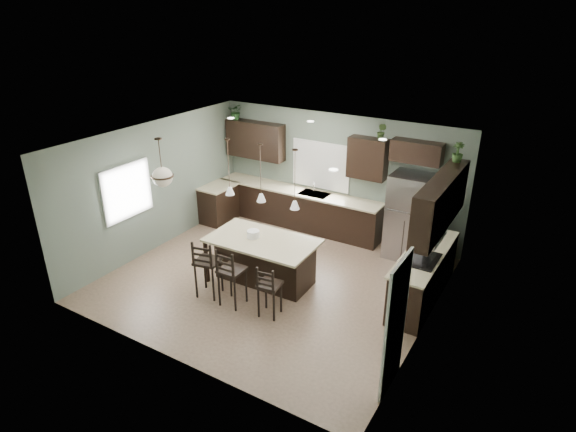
% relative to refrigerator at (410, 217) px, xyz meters
% --- Properties ---
extents(ground, '(6.00, 6.00, 0.00)m').
position_rel_refrigerator_xyz_m(ground, '(-1.94, -2.32, -0.93)').
color(ground, '#9E8466').
rests_on(ground, ground).
extents(pantry_door, '(0.04, 0.82, 2.04)m').
position_rel_refrigerator_xyz_m(pantry_door, '(1.04, -3.87, 0.09)').
color(pantry_door, white).
rests_on(pantry_door, ground).
extents(window_back, '(1.35, 0.02, 1.00)m').
position_rel_refrigerator_xyz_m(window_back, '(-2.34, 0.42, 0.62)').
color(window_back, white).
rests_on(window_back, room_shell).
extents(window_left, '(0.02, 1.10, 1.00)m').
position_rel_refrigerator_xyz_m(window_left, '(-4.92, -3.12, 0.62)').
color(window_left, white).
rests_on(window_left, room_shell).
extents(left_return_cabs, '(0.60, 0.90, 0.90)m').
position_rel_refrigerator_xyz_m(left_return_cabs, '(-4.64, -0.62, -0.48)').
color(left_return_cabs, black).
rests_on(left_return_cabs, ground).
extents(left_return_countertop, '(0.66, 0.96, 0.04)m').
position_rel_refrigerator_xyz_m(left_return_countertop, '(-4.62, -0.62, -0.01)').
color(left_return_countertop, beige).
rests_on(left_return_countertop, left_return_cabs).
extents(back_lower_cabs, '(4.20, 0.60, 0.90)m').
position_rel_refrigerator_xyz_m(back_lower_cabs, '(-2.79, 0.13, -0.48)').
color(back_lower_cabs, black).
rests_on(back_lower_cabs, ground).
extents(back_countertop, '(4.20, 0.66, 0.04)m').
position_rel_refrigerator_xyz_m(back_countertop, '(-2.79, 0.11, -0.01)').
color(back_countertop, beige).
rests_on(back_countertop, back_lower_cabs).
extents(sink_inset, '(0.70, 0.45, 0.01)m').
position_rel_refrigerator_xyz_m(sink_inset, '(-2.34, 0.11, 0.01)').
color(sink_inset, gray).
rests_on(sink_inset, back_countertop).
extents(faucet, '(0.02, 0.02, 0.28)m').
position_rel_refrigerator_xyz_m(faucet, '(-2.34, 0.08, 0.16)').
color(faucet, silver).
rests_on(faucet, back_countertop).
extents(back_upper_left, '(1.55, 0.34, 0.90)m').
position_rel_refrigerator_xyz_m(back_upper_left, '(-4.09, 0.26, 1.02)').
color(back_upper_left, black).
rests_on(back_upper_left, room_shell).
extents(back_upper_right, '(0.85, 0.34, 0.90)m').
position_rel_refrigerator_xyz_m(back_upper_right, '(-1.14, 0.26, 1.02)').
color(back_upper_right, black).
rests_on(back_upper_right, room_shell).
extents(fridge_header, '(1.05, 0.34, 0.45)m').
position_rel_refrigerator_xyz_m(fridge_header, '(-0.09, 0.26, 1.32)').
color(fridge_header, black).
rests_on(fridge_header, room_shell).
extents(right_lower_cabs, '(0.60, 2.35, 0.90)m').
position_rel_refrigerator_xyz_m(right_lower_cabs, '(0.76, -1.44, -0.48)').
color(right_lower_cabs, black).
rests_on(right_lower_cabs, ground).
extents(right_countertop, '(0.66, 2.35, 0.04)m').
position_rel_refrigerator_xyz_m(right_countertop, '(0.74, -1.44, -0.01)').
color(right_countertop, beige).
rests_on(right_countertop, right_lower_cabs).
extents(cooktop, '(0.58, 0.75, 0.02)m').
position_rel_refrigerator_xyz_m(cooktop, '(0.74, -1.72, 0.02)').
color(cooktop, black).
rests_on(cooktop, right_countertop).
extents(wall_oven_front, '(0.01, 0.72, 0.60)m').
position_rel_refrigerator_xyz_m(wall_oven_front, '(0.46, -1.72, -0.48)').
color(wall_oven_front, gray).
rests_on(wall_oven_front, right_lower_cabs).
extents(right_upper_cabs, '(0.34, 2.35, 0.90)m').
position_rel_refrigerator_xyz_m(right_upper_cabs, '(0.89, -1.44, 1.02)').
color(right_upper_cabs, black).
rests_on(right_upper_cabs, room_shell).
extents(microwave, '(0.40, 0.75, 0.40)m').
position_rel_refrigerator_xyz_m(microwave, '(0.84, -1.72, 0.62)').
color(microwave, gray).
rests_on(microwave, right_upper_cabs).
extents(refrigerator, '(0.90, 0.74, 1.85)m').
position_rel_refrigerator_xyz_m(refrigerator, '(0.00, 0.00, 0.00)').
color(refrigerator, '#96979F').
rests_on(refrigerator, ground).
extents(kitchen_island, '(2.09, 1.23, 0.92)m').
position_rel_refrigerator_xyz_m(kitchen_island, '(-2.07, -2.49, -0.46)').
color(kitchen_island, black).
rests_on(kitchen_island, ground).
extents(serving_dish, '(0.24, 0.24, 0.14)m').
position_rel_refrigerator_xyz_m(serving_dish, '(-2.27, -2.49, 0.07)').
color(serving_dish, white).
rests_on(serving_dish, kitchen_island).
extents(bar_stool_left, '(0.51, 0.51, 1.17)m').
position_rel_refrigerator_xyz_m(bar_stool_left, '(-2.67, -3.38, -0.34)').
color(bar_stool_left, black).
rests_on(bar_stool_left, ground).
extents(bar_stool_center, '(0.43, 0.43, 1.15)m').
position_rel_refrigerator_xyz_m(bar_stool_center, '(-2.11, -3.39, -0.35)').
color(bar_stool_center, black).
rests_on(bar_stool_center, ground).
extents(bar_stool_right, '(0.42, 0.42, 1.01)m').
position_rel_refrigerator_xyz_m(bar_stool_right, '(-1.36, -3.33, -0.42)').
color(bar_stool_right, black).
rests_on(bar_stool_right, ground).
extents(pendant_left, '(0.17, 0.17, 1.10)m').
position_rel_refrigerator_xyz_m(pendant_left, '(-2.77, -2.51, 1.32)').
color(pendant_left, silver).
rests_on(pendant_left, room_shell).
extents(pendant_center, '(0.17, 0.17, 1.10)m').
position_rel_refrigerator_xyz_m(pendant_center, '(-2.07, -2.49, 1.32)').
color(pendant_center, white).
rests_on(pendant_center, room_shell).
extents(pendant_right, '(0.17, 0.17, 1.10)m').
position_rel_refrigerator_xyz_m(pendant_right, '(-1.37, -2.47, 1.32)').
color(pendant_right, white).
rests_on(pendant_right, room_shell).
extents(chandelier, '(0.42, 0.42, 0.94)m').
position_rel_refrigerator_xyz_m(chandelier, '(-3.85, -3.13, 1.40)').
color(chandelier, beige).
rests_on(chandelier, room_shell).
extents(plant_back_left, '(0.45, 0.42, 0.39)m').
position_rel_refrigerator_xyz_m(plant_back_left, '(-4.62, 0.23, 1.67)').
color(plant_back_left, '#22481F').
rests_on(plant_back_left, back_upper_left).
extents(plant_back_right, '(0.22, 0.19, 0.36)m').
position_rel_refrigerator_xyz_m(plant_back_right, '(-0.86, 0.23, 1.65)').
color(plant_back_right, '#2F481F').
rests_on(plant_back_right, back_upper_right).
extents(plant_right_wall, '(0.21, 0.21, 0.36)m').
position_rel_refrigerator_xyz_m(plant_right_wall, '(0.86, -0.50, 1.65)').
color(plant_right_wall, '#325424').
rests_on(plant_right_wall, right_upper_cabs).
extents(room_shell, '(6.00, 6.00, 6.00)m').
position_rel_refrigerator_xyz_m(room_shell, '(-1.94, -2.32, 0.77)').
color(room_shell, slate).
rests_on(room_shell, ground).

